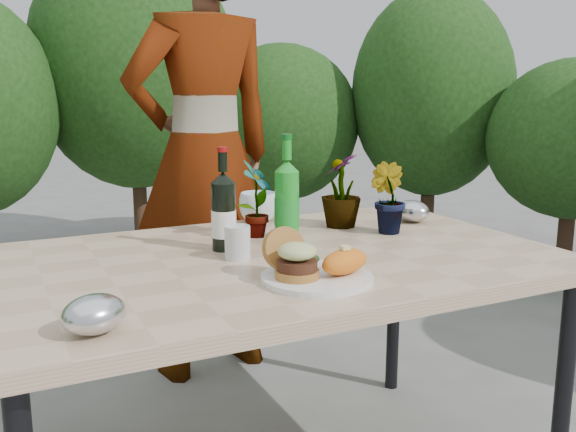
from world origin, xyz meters
name	(u,v)px	position (x,y,z in m)	size (l,w,h in m)	color
patio_table	(276,275)	(0.00, 0.00, 0.69)	(1.60, 1.00, 0.75)	tan
shrub_hedge	(169,103)	(0.18, 1.71, 1.14)	(6.77, 5.17, 2.25)	#382316
dinner_plate	(317,278)	(-0.01, -0.26, 0.76)	(0.28, 0.28, 0.01)	white
burger_stack	(294,258)	(-0.06, -0.24, 0.81)	(0.11, 0.16, 0.11)	#B7722D
sweet_potato	(345,262)	(0.06, -0.28, 0.80)	(0.15, 0.08, 0.06)	orange
grilled_veg	(306,260)	(0.01, -0.17, 0.78)	(0.08, 0.05, 0.03)	olive
wine_bottle	(224,213)	(-0.11, 0.12, 0.86)	(0.07, 0.07, 0.30)	black
sparkling_water	(287,201)	(0.12, 0.18, 0.87)	(0.08, 0.08, 0.33)	#1B9623
plastic_cup	(237,243)	(-0.11, 0.01, 0.80)	(0.07, 0.07, 0.10)	silver
seedling_left	(256,199)	(0.04, 0.23, 0.87)	(0.13, 0.09, 0.25)	#26501B
seedling_mid	(387,198)	(0.45, 0.11, 0.87)	(0.13, 0.10, 0.23)	#2C5A1E
seedling_right	(341,190)	(0.36, 0.25, 0.88)	(0.14, 0.14, 0.25)	#215E20
blue_bowl	(258,208)	(0.13, 0.44, 0.80)	(0.14, 0.14, 0.11)	white
foil_packet_left	(94,314)	(-0.57, -0.37, 0.79)	(0.13, 0.11, 0.08)	silver
foil_packet_right	(412,211)	(0.63, 0.20, 0.79)	(0.13, 0.11, 0.08)	silver
person	(204,155)	(0.11, 0.93, 0.94)	(0.69, 0.45, 1.88)	#9A6B4D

